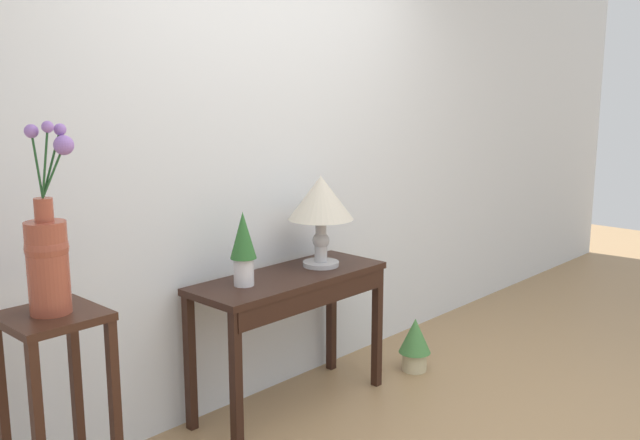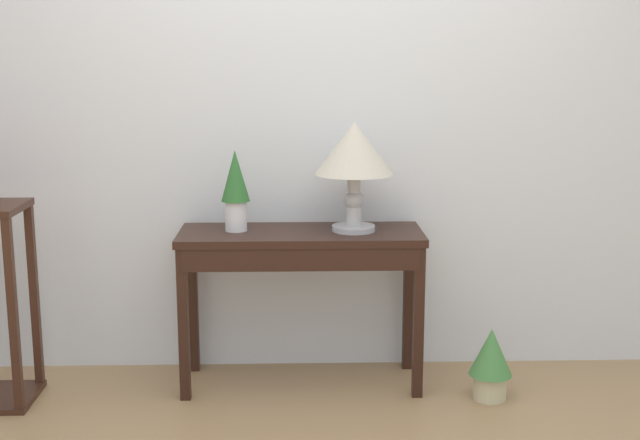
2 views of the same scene
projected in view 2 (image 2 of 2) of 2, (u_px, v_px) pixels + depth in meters
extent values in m
cube|color=silver|center=(312.00, 79.00, 3.94)|extent=(9.00, 0.10, 2.80)
cube|color=black|center=(301.00, 235.00, 3.79)|extent=(1.10, 0.41, 0.03)
cube|color=black|center=(301.00, 259.00, 3.62)|extent=(1.04, 0.03, 0.10)
cube|color=black|center=(184.00, 325.00, 3.67)|extent=(0.04, 0.04, 0.70)
cube|color=black|center=(418.00, 323.00, 3.70)|extent=(0.05, 0.04, 0.70)
cube|color=black|center=(193.00, 302.00, 4.01)|extent=(0.04, 0.04, 0.70)
cube|color=black|center=(408.00, 300.00, 4.04)|extent=(0.05, 0.04, 0.70)
cylinder|color=#B7B7BC|center=(354.00, 228.00, 3.79)|extent=(0.20, 0.20, 0.02)
cylinder|color=#B7B7BC|center=(354.00, 213.00, 3.77)|extent=(0.07, 0.07, 0.12)
sphere|color=#B7B7BC|center=(354.00, 200.00, 3.76)|extent=(0.09, 0.09, 0.09)
cylinder|color=#B7B7BC|center=(354.00, 187.00, 3.75)|extent=(0.06, 0.06, 0.12)
cone|color=beige|center=(354.00, 148.00, 3.72)|extent=(0.35, 0.35, 0.23)
cylinder|color=silver|center=(236.00, 216.00, 3.78)|extent=(0.10, 0.10, 0.14)
cone|color=#2D662D|center=(235.00, 176.00, 3.74)|extent=(0.13, 0.13, 0.23)
cube|color=#381E14|center=(13.00, 315.00, 3.50)|extent=(0.04, 0.03, 0.83)
cube|color=#381E14|center=(34.00, 295.00, 3.78)|extent=(0.04, 0.04, 0.83)
cylinder|color=beige|center=(490.00, 387.00, 3.73)|extent=(0.15, 0.15, 0.12)
cone|color=#478442|center=(491.00, 352.00, 3.70)|extent=(0.19, 0.19, 0.21)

